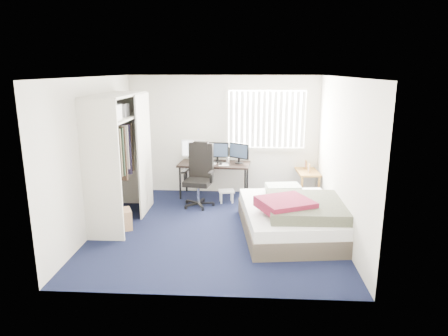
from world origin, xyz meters
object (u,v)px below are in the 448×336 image
office_chair (199,181)px  nightstand (307,173)px  desk (215,161)px  bed (293,216)px

office_chair → nightstand: bearing=16.2°
desk → bed: bearing=-52.8°
nightstand → bed: 2.02m
office_chair → desk: bearing=65.9°
desk → nightstand: 1.94m
office_chair → bed: (1.70, -1.32, -0.19)m
desk → office_chair: office_chair is taller
nightstand → bed: bearing=-103.9°
nightstand → desk: bearing=-178.3°
bed → office_chair: bearing=142.2°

